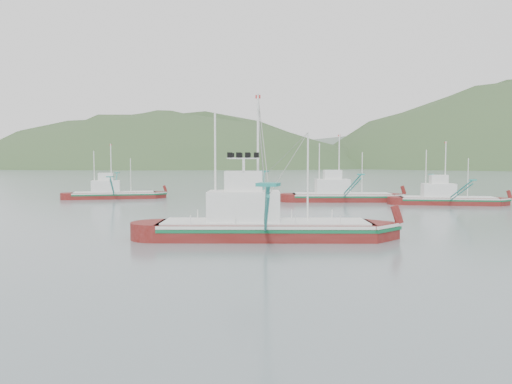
% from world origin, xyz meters
% --- Properties ---
extents(ground, '(1200.00, 1200.00, 0.00)m').
position_xyz_m(ground, '(0.00, 0.00, 0.00)').
color(ground, slate).
rests_on(ground, ground).
extents(main_boat, '(16.15, 27.76, 11.45)m').
position_xyz_m(main_boat, '(1.59, 1.99, 2.15)').
color(main_boat, '#5F110E').
rests_on(main_boat, ground).
extents(bg_boat_right, '(12.51, 22.03, 8.95)m').
position_xyz_m(bg_boat_right, '(17.79, 36.16, 1.35)').
color(bg_boat_right, '#5F110E').
rests_on(bg_boat_right, ground).
extents(bg_boat_far, '(14.43, 24.78, 10.23)m').
position_xyz_m(bg_boat_far, '(3.93, 37.66, 1.90)').
color(bg_boat_far, '#5F110E').
rests_on(bg_boat_far, ground).
extents(bg_boat_left, '(14.01, 20.70, 9.00)m').
position_xyz_m(bg_boat_left, '(-29.96, 34.01, 1.87)').
color(bg_boat_left, '#5F110E').
rests_on(bg_boat_left, ground).
extents(headland_left, '(448.00, 308.00, 210.00)m').
position_xyz_m(headland_left, '(-180.00, 360.00, 0.00)').
color(headland_left, '#324D28').
rests_on(headland_left, ground).
extents(ridge_distant, '(960.00, 400.00, 240.00)m').
position_xyz_m(ridge_distant, '(30.00, 560.00, 0.00)').
color(ridge_distant, slate).
rests_on(ridge_distant, ground).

